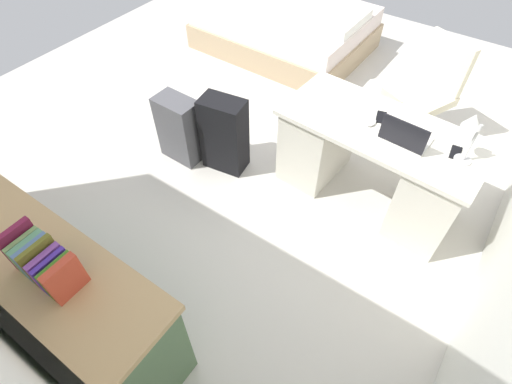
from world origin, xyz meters
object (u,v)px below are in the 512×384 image
desk (373,162)px  office_chair (423,98)px  laptop (405,137)px  computer_mouse (371,122)px  credenza (51,284)px  suitcase_spare_grey (180,129)px  bed (286,28)px  cell_phone_near_laptop (456,153)px  desk_lamp (472,127)px  cell_phone_by_mouse (381,117)px  suitcase_black (224,135)px

desk → office_chair: office_chair is taller
desk → laptop: size_ratio=4.57×
office_chair → laptop: size_ratio=2.90×
office_chair → computer_mouse: bearing=82.3°
credenza → suitcase_spare_grey: credenza is taller
office_chair → bed: (1.86, -0.73, -0.18)m
office_chair → cell_phone_near_laptop: (-0.45, 0.94, 0.31)m
credenza → bed: credenza is taller
desk → bed: bearing=-42.9°
credenza → bed: bearing=-79.6°
desk → suitcase_spare_grey: desk is taller
bed → computer_mouse: 2.48m
bed → suitcase_spare_grey: bearing=97.0°
office_chair → computer_mouse: 1.03m
credenza → bed: 3.80m
bed → suitcase_spare_grey: 2.18m
cell_phone_near_laptop → computer_mouse: bearing=-2.5°
desk → bed: desk is taller
desk → desk_lamp: 0.79m
bed → office_chair: bearing=158.5°
bed → cell_phone_by_mouse: (-1.76, 1.60, 0.48)m
bed → cell_phone_near_laptop: size_ratio=14.15×
bed → cell_phone_near_laptop: cell_phone_near_laptop is taller
cell_phone_by_mouse → desk_lamp: size_ratio=0.39×
laptop → office_chair: bearing=-83.1°
desk → cell_phone_near_laptop: (-0.49, -0.01, 0.35)m
desk_lamp → desk: bearing=-4.0°
suitcase_spare_grey → desk_lamp: bearing=-166.4°
suitcase_black → computer_mouse: computer_mouse is taller
suitcase_spare_grey → cell_phone_by_mouse: bearing=-157.9°
suitcase_black → suitcase_spare_grey: (0.39, 0.12, -0.04)m
office_chair → cell_phone_near_laptop: office_chair is taller
suitcase_spare_grey → laptop: 1.83m
office_chair → desk_lamp: desk_lamp is taller
suitcase_spare_grey → cell_phone_near_laptop: (-2.04, -0.50, 0.43)m
laptop → desk_lamp: size_ratio=0.94×
cell_phone_near_laptop → desk: bearing=-4.7°
desk_lamp → suitcase_black: bearing=11.1°
suitcase_black → suitcase_spare_grey: size_ratio=1.13×
desk → suitcase_spare_grey: 1.62m
cell_phone_near_laptop → desk_lamp: bearing=101.0°
bed → desk_lamp: bearing=143.5°
credenza → desk_lamp: desk_lamp is taller
office_chair → cell_phone_by_mouse: bearing=83.4°
desk → office_chair: size_ratio=1.57×
bed → desk_lamp: size_ratio=5.58×
cell_phone_by_mouse → suitcase_black: bearing=6.4°
office_chair → bed: bearing=-21.5°
office_chair → suitcase_black: 1.78m
bed → suitcase_black: bearing=107.8°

